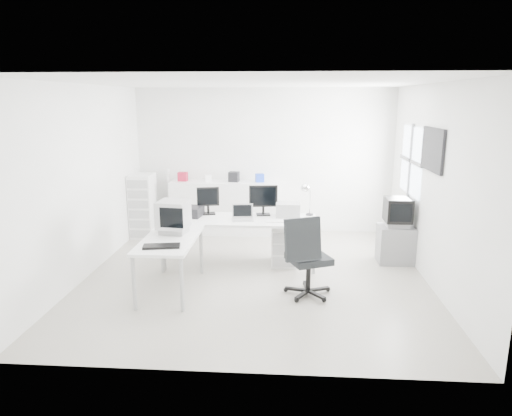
# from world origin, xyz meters

# --- Properties ---
(floor) EXTENTS (5.00, 5.00, 0.01)m
(floor) POSITION_xyz_m (0.00, 0.00, 0.00)
(floor) COLOR beige
(floor) RESTS_ON ground
(ceiling) EXTENTS (5.00, 5.00, 0.01)m
(ceiling) POSITION_xyz_m (0.00, 0.00, 2.80)
(ceiling) COLOR white
(ceiling) RESTS_ON back_wall
(back_wall) EXTENTS (5.00, 0.02, 2.80)m
(back_wall) POSITION_xyz_m (0.00, 2.50, 1.40)
(back_wall) COLOR white
(back_wall) RESTS_ON floor
(left_wall) EXTENTS (0.02, 5.00, 2.80)m
(left_wall) POSITION_xyz_m (-2.50, 0.00, 1.40)
(left_wall) COLOR white
(left_wall) RESTS_ON floor
(right_wall) EXTENTS (0.02, 5.00, 2.80)m
(right_wall) POSITION_xyz_m (2.50, 0.00, 1.40)
(right_wall) COLOR white
(right_wall) RESTS_ON floor
(window) EXTENTS (0.02, 1.20, 1.10)m
(window) POSITION_xyz_m (2.48, 1.20, 1.60)
(window) COLOR white
(window) RESTS_ON right_wall
(wall_picture) EXTENTS (0.04, 0.90, 0.60)m
(wall_picture) POSITION_xyz_m (2.47, 0.10, 1.90)
(wall_picture) COLOR black
(wall_picture) RESTS_ON right_wall
(main_desk) EXTENTS (2.40, 0.80, 0.75)m
(main_desk) POSITION_xyz_m (-0.27, 0.51, 0.38)
(main_desk) COLOR white
(main_desk) RESTS_ON floor
(side_desk) EXTENTS (0.70, 1.40, 0.75)m
(side_desk) POSITION_xyz_m (-1.12, -0.59, 0.38)
(side_desk) COLOR white
(side_desk) RESTS_ON floor
(drawer_pedestal) EXTENTS (0.40, 0.50, 0.60)m
(drawer_pedestal) POSITION_xyz_m (0.43, 0.56, 0.30)
(drawer_pedestal) COLOR white
(drawer_pedestal) RESTS_ON floor
(inkjet_printer) EXTENTS (0.49, 0.41, 0.16)m
(inkjet_printer) POSITION_xyz_m (-1.12, 0.61, 0.83)
(inkjet_printer) COLOR black
(inkjet_printer) RESTS_ON main_desk
(lcd_monitor_small) EXTENTS (0.40, 0.29, 0.45)m
(lcd_monitor_small) POSITION_xyz_m (-0.82, 0.76, 0.98)
(lcd_monitor_small) COLOR black
(lcd_monitor_small) RESTS_ON main_desk
(lcd_monitor_large) EXTENTS (0.48, 0.24, 0.48)m
(lcd_monitor_large) POSITION_xyz_m (0.08, 0.76, 0.99)
(lcd_monitor_large) COLOR black
(lcd_monitor_large) RESTS_ON main_desk
(laptop) EXTENTS (0.39, 0.39, 0.23)m
(laptop) POSITION_xyz_m (-0.22, 0.41, 0.86)
(laptop) COLOR #B7B7BA
(laptop) RESTS_ON main_desk
(white_keyboard) EXTENTS (0.47, 0.17, 0.02)m
(white_keyboard) POSITION_xyz_m (0.38, 0.36, 0.76)
(white_keyboard) COLOR white
(white_keyboard) RESTS_ON main_desk
(white_mouse) EXTENTS (0.05, 0.05, 0.05)m
(white_mouse) POSITION_xyz_m (0.68, 0.41, 0.78)
(white_mouse) COLOR white
(white_mouse) RESTS_ON main_desk
(laser_printer) EXTENTS (0.38, 0.33, 0.22)m
(laser_printer) POSITION_xyz_m (0.48, 0.73, 0.86)
(laser_printer) COLOR #9F9F9F
(laser_printer) RESTS_ON main_desk
(desk_lamp) EXTENTS (0.16, 0.16, 0.47)m
(desk_lamp) POSITION_xyz_m (0.83, 0.81, 0.98)
(desk_lamp) COLOR silver
(desk_lamp) RESTS_ON main_desk
(crt_monitor) EXTENTS (0.48, 0.48, 0.50)m
(crt_monitor) POSITION_xyz_m (-1.12, -0.34, 1.00)
(crt_monitor) COLOR #B7B7BA
(crt_monitor) RESTS_ON side_desk
(black_keyboard) EXTENTS (0.49, 0.26, 0.03)m
(black_keyboard) POSITION_xyz_m (-1.12, -0.99, 0.77)
(black_keyboard) COLOR black
(black_keyboard) RESTS_ON side_desk
(office_chair) EXTENTS (0.86, 0.86, 1.14)m
(office_chair) POSITION_xyz_m (0.76, -0.62, 0.57)
(office_chair) COLOR #25282A
(office_chair) RESTS_ON floor
(tv_cabinet) EXTENTS (0.55, 0.45, 0.60)m
(tv_cabinet) POSITION_xyz_m (2.22, 0.76, 0.30)
(tv_cabinet) COLOR slate
(tv_cabinet) RESTS_ON floor
(crt_tv) EXTENTS (0.50, 0.48, 0.45)m
(crt_tv) POSITION_xyz_m (2.22, 0.76, 0.83)
(crt_tv) COLOR black
(crt_tv) RESTS_ON tv_cabinet
(sideboard) EXTENTS (2.06, 0.52, 1.03)m
(sideboard) POSITION_xyz_m (-0.77, 2.24, 0.52)
(sideboard) COLOR white
(sideboard) RESTS_ON floor
(clutter_box_a) EXTENTS (0.18, 0.16, 0.17)m
(clutter_box_a) POSITION_xyz_m (-1.57, 2.24, 1.12)
(clutter_box_a) COLOR #A71731
(clutter_box_a) RESTS_ON sideboard
(clutter_box_b) EXTENTS (0.15, 0.14, 0.12)m
(clutter_box_b) POSITION_xyz_m (-1.07, 2.24, 1.09)
(clutter_box_b) COLOR white
(clutter_box_b) RESTS_ON sideboard
(clutter_box_c) EXTENTS (0.21, 0.20, 0.19)m
(clutter_box_c) POSITION_xyz_m (-0.57, 2.24, 1.13)
(clutter_box_c) COLOR black
(clutter_box_c) RESTS_ON sideboard
(clutter_box_d) EXTENTS (0.18, 0.17, 0.16)m
(clutter_box_d) POSITION_xyz_m (-0.07, 2.24, 1.11)
(clutter_box_d) COLOR blue
(clutter_box_d) RESTS_ON sideboard
(clutter_bottle) EXTENTS (0.07, 0.07, 0.22)m
(clutter_bottle) POSITION_xyz_m (-1.87, 2.28, 1.14)
(clutter_bottle) COLOR white
(clutter_bottle) RESTS_ON sideboard
(filing_cabinet) EXTENTS (0.42, 0.51, 1.21)m
(filing_cabinet) POSITION_xyz_m (-2.28, 1.90, 0.61)
(filing_cabinet) COLOR white
(filing_cabinet) RESTS_ON floor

